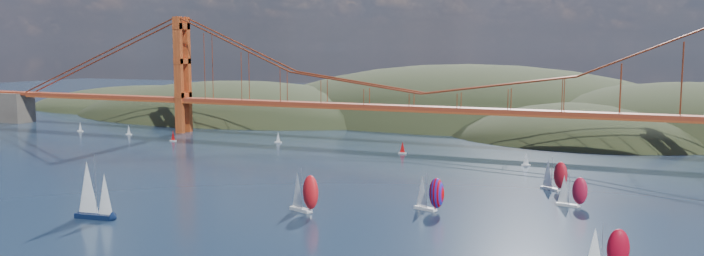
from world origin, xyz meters
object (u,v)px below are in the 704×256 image
at_px(racer_1, 606,250).
at_px(racer_3, 571,191).
at_px(racer_0, 304,192).
at_px(racer_rwb, 429,193).
at_px(sloop_navy, 93,191).
at_px(racer_5, 554,175).

bearing_deg(racer_1, racer_3, 79.06).
height_order(racer_0, racer_rwb, racer_0).
xyz_separation_m(sloop_navy, racer_0, (43.07, 25.97, -1.64)).
distance_m(racer_1, racer_3, 53.40).
xyz_separation_m(racer_0, racer_1, (71.75, -19.72, -0.69)).
relative_size(sloop_navy, racer_1, 1.63).
height_order(racer_0, racer_5, racer_0).
bearing_deg(racer_1, racer_5, 81.13).
bearing_deg(racer_3, racer_5, 119.69).
xyz_separation_m(sloop_navy, racer_rwb, (71.17, 39.74, -2.18)).
bearing_deg(racer_0, racer_1, 6.20).
relative_size(sloop_navy, racer_5, 1.57).
xyz_separation_m(racer_3, racer_5, (-6.82, 18.86, 0.40)).
bearing_deg(racer_0, racer_5, 65.33).
bearing_deg(racer_3, racer_1, -67.91).
bearing_deg(racer_0, sloop_navy, -127.34).
height_order(sloop_navy, racer_0, sloop_navy).
distance_m(racer_1, racer_5, 73.32).
bearing_deg(racer_5, sloop_navy, -111.25).
bearing_deg(racer_3, racer_0, -141.93).
xyz_separation_m(racer_1, racer_rwb, (-43.64, 33.49, 0.15)).
bearing_deg(racer_1, racer_0, 141.42).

